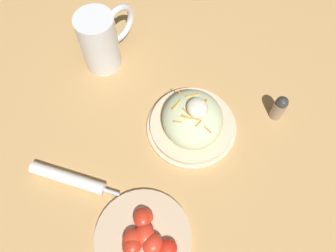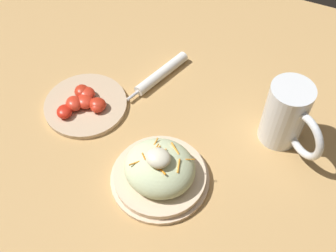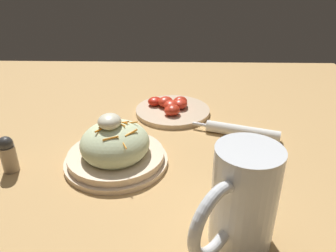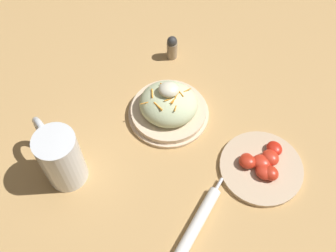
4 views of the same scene
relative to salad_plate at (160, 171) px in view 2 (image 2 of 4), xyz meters
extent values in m
plane|color=tan|center=(0.03, -0.04, -0.04)|extent=(1.43, 1.43, 0.00)
cylinder|color=beige|center=(0.00, 0.00, -0.03)|extent=(0.21, 0.21, 0.01)
cylinder|color=beige|center=(0.00, 0.00, -0.02)|extent=(0.20, 0.20, 0.02)
ellipsoid|color=beige|center=(0.00, 0.00, 0.01)|extent=(0.15, 0.14, 0.08)
cylinder|color=orange|center=(-0.04, 0.00, 0.05)|extent=(0.01, 0.03, 0.01)
cylinder|color=orange|center=(0.01, -0.02, 0.05)|extent=(0.01, 0.02, 0.00)
cylinder|color=orange|center=(-0.02, -0.04, 0.05)|extent=(0.03, 0.02, 0.01)
cylinder|color=orange|center=(0.00, -0.02, 0.05)|extent=(0.02, 0.01, 0.01)
cylinder|color=orange|center=(0.04, 0.02, 0.04)|extent=(0.02, 0.02, 0.00)
cylinder|color=orange|center=(0.02, 0.00, 0.05)|extent=(0.01, 0.02, 0.00)
cylinder|color=orange|center=(-0.05, -0.03, 0.04)|extent=(0.03, 0.02, 0.00)
cylinder|color=orange|center=(0.00, 0.02, 0.05)|extent=(0.03, 0.01, 0.01)
cylinder|color=orange|center=(0.03, 0.01, 0.05)|extent=(0.01, 0.01, 0.00)
cylinder|color=orange|center=(-0.02, 0.02, 0.05)|extent=(0.03, 0.02, 0.01)
cylinder|color=orange|center=(0.02, -0.02, 0.05)|extent=(0.01, 0.02, 0.01)
cylinder|color=orange|center=(0.02, -0.03, 0.05)|extent=(0.00, 0.03, 0.01)
ellipsoid|color=#EFEACC|center=(0.00, 0.01, 0.06)|extent=(0.05, 0.05, 0.03)
cylinder|color=white|center=(-0.20, -0.22, 0.04)|extent=(0.09, 0.09, 0.16)
cylinder|color=orange|center=(-0.20, -0.22, 0.01)|extent=(0.09, 0.09, 0.09)
cylinder|color=white|center=(-0.20, -0.22, 0.06)|extent=(0.09, 0.09, 0.01)
torus|color=white|center=(-0.25, -0.18, 0.05)|extent=(0.09, 0.09, 0.11)
cylinder|color=white|center=(0.12, -0.28, -0.02)|extent=(0.08, 0.17, 0.03)
cylinder|color=silver|center=(0.16, -0.18, -0.02)|extent=(0.02, 0.04, 0.01)
cylinder|color=#D1B28E|center=(0.25, -0.11, -0.03)|extent=(0.20, 0.20, 0.01)
ellipsoid|color=red|center=(0.28, -0.06, -0.01)|extent=(0.05, 0.05, 0.02)
ellipsoid|color=red|center=(0.27, -0.13, -0.01)|extent=(0.05, 0.06, 0.03)
ellipsoid|color=red|center=(0.25, -0.11, -0.01)|extent=(0.05, 0.05, 0.03)
ellipsoid|color=red|center=(0.22, -0.11, -0.01)|extent=(0.04, 0.04, 0.03)
ellipsoid|color=red|center=(0.26, -0.13, -0.01)|extent=(0.05, 0.05, 0.03)
ellipsoid|color=red|center=(0.21, -0.11, -0.01)|extent=(0.04, 0.05, 0.02)
ellipsoid|color=red|center=(0.27, -0.09, -0.01)|extent=(0.06, 0.06, 0.03)
camera|label=1|loc=(0.37, -0.06, 0.72)|focal=37.44mm
camera|label=2|loc=(-0.20, 0.41, 0.75)|focal=44.53mm
camera|label=3|loc=(-0.58, -0.12, 0.35)|focal=35.69mm
camera|label=4|loc=(0.12, -0.59, 0.83)|focal=42.02mm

